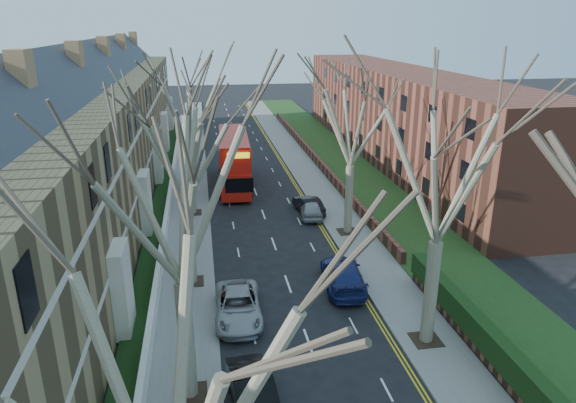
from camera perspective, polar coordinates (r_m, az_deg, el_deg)
name	(u,v)px	position (r m, az deg, el deg)	size (l,w,h in m)	color
pavement_left	(191,176)	(53.26, -10.78, 2.78)	(3.00, 102.00, 0.12)	slate
pavement_right	(306,171)	(54.29, 1.99, 3.43)	(3.00, 102.00, 0.12)	slate
terrace_left	(90,144)	(45.05, -21.12, 6.00)	(9.70, 78.00, 13.60)	#93774B
flats_right	(398,115)	(60.21, 12.15, 9.41)	(13.97, 54.00, 10.00)	brown
wall_hedge_right	(543,403)	(23.28, 26.43, -19.40)	(0.70, 24.00, 1.80)	#543124
front_wall_left	(170,197)	(45.53, -12.99, 0.52)	(0.30, 78.00, 1.00)	white
grass_verge_right	(347,168)	(55.32, 6.57, 3.72)	(6.00, 102.00, 0.06)	#1B3B15
tree_left_near	(155,369)	(10.15, -14.53, -17.59)	(9.80, 9.80, 13.73)	#6B614C
tree_left_mid	(174,180)	(18.93, -12.55, 2.40)	(10.50, 10.50, 14.71)	#6B614C
tree_left_far	(182,132)	(28.71, -11.74, 7.52)	(10.15, 10.15, 14.22)	#6B614C
tree_left_dist	(185,97)	(40.49, -11.34, 11.36)	(10.50, 10.50, 14.71)	#6B614C
tree_right_mid	(445,153)	(23.24, 17.06, 5.13)	(10.50, 10.50, 14.71)	#6B614C
tree_right_far	(352,109)	(36.10, 7.18, 10.13)	(10.15, 10.15, 14.22)	#6B614C
double_decker_bus	(234,162)	(49.03, -6.00, 4.44)	(3.32, 11.82, 4.87)	red
car_left_mid	(254,396)	(21.98, -3.79, -20.77)	(1.64, 4.71, 1.55)	black
car_left_far	(238,306)	(27.80, -5.55, -11.49)	(2.39, 5.19, 1.44)	#9F9FA5
car_right_near	(343,274)	(30.83, 6.15, -8.07)	(2.22, 5.45, 1.58)	navy
car_right_mid	(310,208)	(41.45, 2.50, -0.73)	(1.69, 4.19, 1.43)	#95969D
car_right_far	(308,205)	(42.18, 2.28, -0.38)	(1.49, 4.27, 1.41)	black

